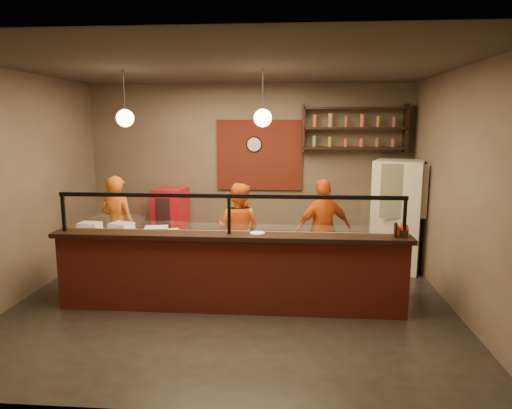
# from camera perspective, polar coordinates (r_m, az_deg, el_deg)

# --- Properties ---
(floor) EXTENTS (6.00, 6.00, 0.00)m
(floor) POSITION_cam_1_polar(r_m,az_deg,el_deg) (6.56, -2.90, -12.11)
(floor) COLOR black
(floor) RESTS_ON ground
(ceiling) EXTENTS (6.00, 6.00, 0.00)m
(ceiling) POSITION_cam_1_polar(r_m,az_deg,el_deg) (6.12, -3.17, 16.86)
(ceiling) COLOR #39332C
(ceiling) RESTS_ON wall_back
(wall_back) EXTENTS (6.00, 0.00, 6.00)m
(wall_back) POSITION_cam_1_polar(r_m,az_deg,el_deg) (8.61, -0.86, 4.21)
(wall_back) COLOR #685B4C
(wall_back) RESTS_ON floor
(wall_left) EXTENTS (0.00, 5.00, 5.00)m
(wall_left) POSITION_cam_1_polar(r_m,az_deg,el_deg) (7.17, -27.54, 1.92)
(wall_left) COLOR #685B4C
(wall_left) RESTS_ON floor
(wall_right) EXTENTS (0.00, 5.00, 5.00)m
(wall_right) POSITION_cam_1_polar(r_m,az_deg,el_deg) (6.47, 24.34, 1.41)
(wall_right) COLOR #685B4C
(wall_right) RESTS_ON floor
(wall_front) EXTENTS (6.00, 0.00, 6.00)m
(wall_front) POSITION_cam_1_polar(r_m,az_deg,el_deg) (3.72, -8.04, -3.58)
(wall_front) COLOR #685B4C
(wall_front) RESTS_ON floor
(brick_patch) EXTENTS (1.60, 0.04, 1.30)m
(brick_patch) POSITION_cam_1_polar(r_m,az_deg,el_deg) (8.53, 0.46, 6.18)
(brick_patch) COLOR maroon
(brick_patch) RESTS_ON wall_back
(service_counter) EXTENTS (4.60, 0.25, 1.00)m
(service_counter) POSITION_cam_1_polar(r_m,az_deg,el_deg) (6.10, -3.30, -8.81)
(service_counter) COLOR maroon
(service_counter) RESTS_ON floor
(counter_ledge) EXTENTS (4.70, 0.37, 0.06)m
(counter_ledge) POSITION_cam_1_polar(r_m,az_deg,el_deg) (5.95, -3.35, -3.98)
(counter_ledge) COLOR black
(counter_ledge) RESTS_ON service_counter
(worktop_cabinet) EXTENTS (4.60, 0.75, 0.85)m
(worktop_cabinet) POSITION_cam_1_polar(r_m,az_deg,el_deg) (6.60, -2.71, -8.04)
(worktop_cabinet) COLOR gray
(worktop_cabinet) RESTS_ON floor
(worktop) EXTENTS (4.60, 0.75, 0.05)m
(worktop) POSITION_cam_1_polar(r_m,az_deg,el_deg) (6.47, -2.74, -4.25)
(worktop) COLOR silver
(worktop) RESTS_ON worktop_cabinet
(sneeze_guard) EXTENTS (4.50, 0.05, 0.52)m
(sneeze_guard) POSITION_cam_1_polar(r_m,az_deg,el_deg) (5.88, -3.39, -0.76)
(sneeze_guard) COLOR white
(sneeze_guard) RESTS_ON counter_ledge
(wall_shelving) EXTENTS (1.84, 0.28, 0.85)m
(wall_shelving) POSITION_cam_1_polar(r_m,az_deg,el_deg) (8.42, 12.17, 9.31)
(wall_shelving) COLOR black
(wall_shelving) RESTS_ON wall_back
(wall_clock) EXTENTS (0.30, 0.04, 0.30)m
(wall_clock) POSITION_cam_1_polar(r_m,az_deg,el_deg) (8.52, -0.22, 7.52)
(wall_clock) COLOR black
(wall_clock) RESTS_ON wall_back
(pendant_left) EXTENTS (0.24, 0.24, 0.77)m
(pendant_left) POSITION_cam_1_polar(r_m,az_deg,el_deg) (6.64, -16.04, 10.35)
(pendant_left) COLOR black
(pendant_left) RESTS_ON ceiling
(pendant_right) EXTENTS (0.24, 0.24, 0.77)m
(pendant_right) POSITION_cam_1_polar(r_m,az_deg,el_deg) (6.24, 0.84, 10.78)
(pendant_right) COLOR black
(pendant_right) RESTS_ON ceiling
(cook_left) EXTENTS (0.67, 0.52, 1.65)m
(cook_left) POSITION_cam_1_polar(r_m,az_deg,el_deg) (7.85, -16.90, -2.51)
(cook_left) COLOR #C65612
(cook_left) RESTS_ON floor
(cook_mid) EXTENTS (0.88, 0.77, 1.54)m
(cook_mid) POSITION_cam_1_polar(r_m,az_deg,el_deg) (7.48, -2.19, -3.14)
(cook_mid) COLOR #DB5314
(cook_mid) RESTS_ON floor
(cook_right) EXTENTS (1.03, 0.72, 1.62)m
(cook_right) POSITION_cam_1_polar(r_m,az_deg,el_deg) (7.34, 8.42, -3.15)
(cook_right) COLOR #C54B12
(cook_right) RESTS_ON floor
(fridge) EXTENTS (0.98, 0.95, 1.88)m
(fridge) POSITION_cam_1_polar(r_m,az_deg,el_deg) (8.12, 17.22, -1.32)
(fridge) COLOR silver
(fridge) RESTS_ON floor
(red_cooler) EXTENTS (0.64, 0.60, 1.30)m
(red_cooler) POSITION_cam_1_polar(r_m,az_deg,el_deg) (8.67, -10.61, -2.28)
(red_cooler) COLOR red
(red_cooler) RESTS_ON floor
(pizza_dough) EXTENTS (0.69, 0.69, 0.01)m
(pizza_dough) POSITION_cam_1_polar(r_m,az_deg,el_deg) (6.45, -0.05, -4.01)
(pizza_dough) COLOR #EFEBCA
(pizza_dough) RESTS_ON worktop
(prep_tub_a) EXTENTS (0.31, 0.25, 0.15)m
(prep_tub_a) POSITION_cam_1_polar(r_m,az_deg,el_deg) (7.13, -20.08, -2.71)
(prep_tub_a) COLOR white
(prep_tub_a) RESTS_ON worktop
(prep_tub_b) EXTENTS (0.37, 0.33, 0.15)m
(prep_tub_b) POSITION_cam_1_polar(r_m,az_deg,el_deg) (6.94, -16.45, -2.82)
(prep_tub_b) COLOR silver
(prep_tub_b) RESTS_ON worktop
(prep_tub_c) EXTENTS (0.36, 0.31, 0.16)m
(prep_tub_c) POSITION_cam_1_polar(r_m,az_deg,el_deg) (6.52, -12.34, -3.44)
(prep_tub_c) COLOR silver
(prep_tub_c) RESTS_ON worktop
(rolling_pin) EXTENTS (0.34, 0.19, 0.06)m
(rolling_pin) POSITION_cam_1_polar(r_m,az_deg,el_deg) (6.82, -11.09, -3.22)
(rolling_pin) COLOR gold
(rolling_pin) RESTS_ON worktop
(condiment_caddy) EXTENTS (0.19, 0.16, 0.09)m
(condiment_caddy) POSITION_cam_1_polar(r_m,az_deg,el_deg) (6.09, 17.72, -3.41)
(condiment_caddy) COLOR black
(condiment_caddy) RESTS_ON counter_ledge
(pepper_mill) EXTENTS (0.06, 0.06, 0.19)m
(pepper_mill) POSITION_cam_1_polar(r_m,az_deg,el_deg) (5.99, 17.04, -3.09)
(pepper_mill) COLOR black
(pepper_mill) RESTS_ON counter_ledge
(small_plate) EXTENTS (0.23, 0.23, 0.01)m
(small_plate) POSITION_cam_1_polar(r_m,az_deg,el_deg) (5.96, 0.16, -3.59)
(small_plate) COLOR white
(small_plate) RESTS_ON counter_ledge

